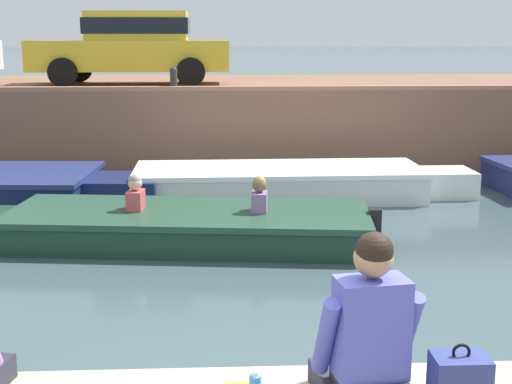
{
  "coord_description": "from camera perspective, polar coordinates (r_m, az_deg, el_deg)",
  "views": [
    {
      "loc": [
        -0.31,
        -3.88,
        2.71
      ],
      "look_at": [
        0.05,
        3.46,
        1.11
      ],
      "focal_mm": 50.0,
      "sensor_mm": 36.0,
      "label": 1
    }
  ],
  "objects": [
    {
      "name": "far_wall_coping",
      "position": [
        13.92,
        -1.52,
        8.3
      ],
      "size": [
        60.0,
        0.24,
        0.08
      ],
      "primitive_type": "cube",
      "color": "#9F6C52",
      "rests_on": "far_quay_wall"
    },
    {
      "name": "person_seated_right",
      "position": [
        3.79,
        8.89,
        -11.66
      ],
      "size": [
        0.57,
        0.57,
        0.96
      ],
      "color": "#282833",
      "rests_on": "near_quay"
    },
    {
      "name": "mooring_bollard_mid",
      "position": [
        14.07,
        -6.6,
        9.08
      ],
      "size": [
        0.15,
        0.15,
        0.45
      ],
      "color": "#2D2B28",
      "rests_on": "far_quay_wall"
    },
    {
      "name": "far_quay_wall",
      "position": [
        16.87,
        -1.73,
        5.94
      ],
      "size": [
        60.0,
        6.0,
        1.71
      ],
      "primitive_type": "cube",
      "color": "brown",
      "rests_on": "ground"
    },
    {
      "name": "boat_moored_central_white",
      "position": [
        12.29,
        2.93,
        0.77
      ],
      "size": [
        5.87,
        1.76,
        0.54
      ],
      "color": "white",
      "rests_on": "ground"
    },
    {
      "name": "ground_plane",
      "position": [
        9.24,
        -0.74,
        -4.81
      ],
      "size": [
        400.0,
        400.0,
        0.0
      ],
      "primitive_type": "plane",
      "color": "#3D5156"
    },
    {
      "name": "car_left_inner_yellow",
      "position": [
        15.95,
        -9.74,
        11.53
      ],
      "size": [
        4.23,
        2.0,
        1.54
      ],
      "color": "yellow",
      "rests_on": "far_quay_wall"
    },
    {
      "name": "motorboat_passing",
      "position": [
        9.68,
        -6.65,
        -2.68
      ],
      "size": [
        5.92,
        2.27,
        0.93
      ],
      "color": "#193828",
      "rests_on": "ground"
    }
  ]
}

